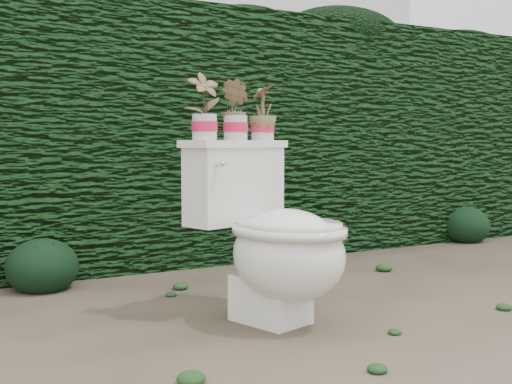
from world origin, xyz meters
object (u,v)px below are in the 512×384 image
toilet (274,240)px  potted_plant_center (236,112)px  potted_plant_right (263,114)px  potted_plant_left (204,108)px

toilet → potted_plant_center: size_ratio=3.11×
toilet → potted_plant_right: size_ratio=3.23×
potted_plant_left → potted_plant_center: size_ratio=1.10×
potted_plant_center → potted_plant_right: size_ratio=1.04×
toilet → potted_plant_right: 0.62m
potted_plant_center → potted_plant_right: bearing=97.9°
potted_plant_left → potted_plant_right: 0.36m
potted_plant_center → potted_plant_right: potted_plant_center is taller
potted_plant_left → potted_plant_right: size_ratio=1.14×
potted_plant_right → toilet: bearing=22.2°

